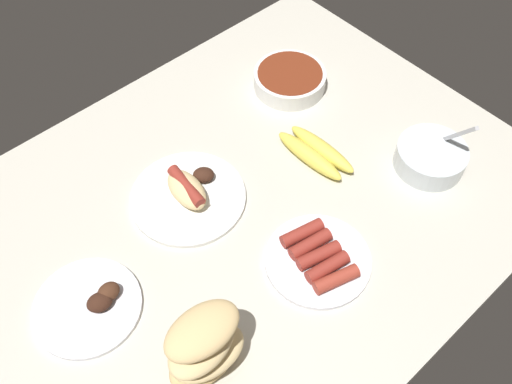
% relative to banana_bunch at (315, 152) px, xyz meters
% --- Properties ---
extents(ground_plane, '(1.20, 0.90, 0.03)m').
position_rel_banana_bunch_xyz_m(ground_plane, '(-0.21, 0.01, -0.03)').
color(ground_plane, beige).
extents(banana_bunch, '(0.08, 0.18, 0.03)m').
position_rel_banana_bunch_xyz_m(banana_bunch, '(0.00, 0.00, 0.00)').
color(banana_bunch, '#E5D14C').
rests_on(banana_bunch, ground_plane).
extents(plate_hotdog_assembled, '(0.24, 0.24, 0.06)m').
position_rel_banana_bunch_xyz_m(plate_hotdog_assembled, '(-0.27, 0.10, 0.00)').
color(plate_hotdog_assembled, white).
rests_on(plate_hotdog_assembled, ground_plane).
extents(bowl_chili, '(0.17, 0.17, 0.04)m').
position_rel_banana_bunch_xyz_m(bowl_chili, '(0.11, 0.20, 0.01)').
color(bowl_chili, white).
rests_on(bowl_chili, ground_plane).
extents(plate_grilled_meat, '(0.19, 0.19, 0.04)m').
position_rel_banana_bunch_xyz_m(plate_grilled_meat, '(-0.55, 0.02, -0.01)').
color(plate_grilled_meat, white).
rests_on(plate_grilled_meat, ground_plane).
extents(plate_sausages, '(0.20, 0.20, 0.04)m').
position_rel_banana_bunch_xyz_m(plate_sausages, '(-0.18, -0.18, -0.00)').
color(plate_sausages, white).
rests_on(plate_sausages, ground_plane).
extents(bowl_coleslaw, '(0.15, 0.15, 0.15)m').
position_rel_banana_bunch_xyz_m(bowl_coleslaw, '(0.16, -0.18, 0.01)').
color(bowl_coleslaw, silver).
rests_on(bowl_coleslaw, ground_plane).
extents(bread_stack, '(0.14, 0.10, 0.14)m').
position_rel_banana_bunch_xyz_m(bread_stack, '(-0.46, -0.20, 0.06)').
color(bread_stack, tan).
rests_on(bread_stack, ground_plane).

